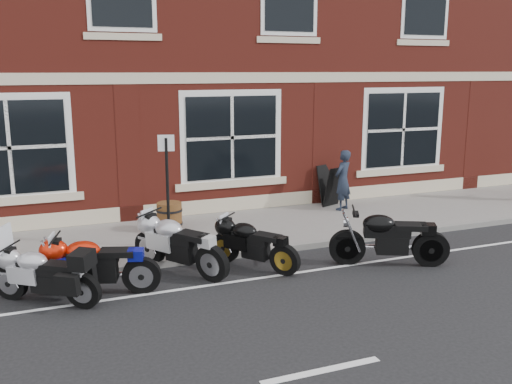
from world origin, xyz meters
TOP-DOWN VIEW (x-y plane):
  - ground at (0.00, 0.00)m, footprint 80.00×80.00m
  - sidewalk at (0.00, 3.00)m, footprint 30.00×3.00m
  - kerb at (0.00, 1.42)m, footprint 30.00×0.16m
  - moto_touring_silver at (-3.06, 0.46)m, footprint 1.58×1.23m
  - moto_sport_red at (-2.26, 0.56)m, footprint 1.97×0.80m
  - moto_sport_black at (0.58, 0.76)m, footprint 1.19×1.62m
  - moto_sport_silver at (-0.74, 1.04)m, footprint 1.30×1.89m
  - moto_naked_black at (2.94, -0.02)m, footprint 2.05×1.09m
  - pedestrian_left at (4.13, 3.63)m, footprint 0.66×0.59m
  - a_board_sign at (4.10, 4.20)m, footprint 0.73×0.61m
  - barrel_planter at (-0.37, 3.34)m, footprint 0.57×0.57m
  - parking_sign at (-0.65, 2.20)m, footprint 0.31×0.10m

SIDE VIEW (x-z plane):
  - ground at x=0.00m, z-range 0.00..0.00m
  - sidewalk at x=0.00m, z-range 0.00..0.12m
  - kerb at x=0.00m, z-range 0.00..0.12m
  - barrel_planter at x=-0.37m, z-range 0.12..0.75m
  - moto_sport_black at x=0.58m, z-range 0.06..0.92m
  - moto_touring_silver at x=-3.06m, z-range -0.12..1.13m
  - moto_sport_red at x=-2.26m, z-range 0.07..0.99m
  - moto_sport_silver at x=-0.74m, z-range 0.07..1.05m
  - moto_naked_black at x=2.94m, z-range 0.07..1.07m
  - a_board_sign at x=4.10m, z-range 0.12..1.16m
  - pedestrian_left at x=4.13m, z-range 0.12..1.64m
  - parking_sign at x=-0.65m, z-range 0.29..2.54m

